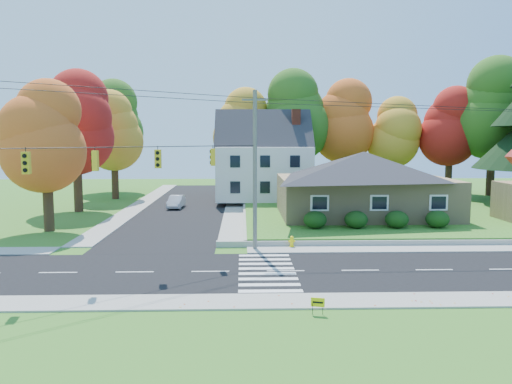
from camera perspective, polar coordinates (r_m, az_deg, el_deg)
ground at (r=26.91m, az=3.41°, el=-9.03°), size 120.00×120.00×0.00m
road_main at (r=26.91m, az=3.41°, el=-9.01°), size 90.00×8.00×0.02m
road_cross at (r=52.65m, az=-7.80°, el=-1.53°), size 8.00×44.00×0.02m
sidewalk_north at (r=31.74m, az=2.62°, el=-6.58°), size 90.00×2.00×0.08m
sidewalk_south at (r=22.14m, az=4.56°, el=-12.33°), size 90.00×2.00×0.08m
lawn at (r=49.77m, az=16.33°, el=-1.90°), size 30.00×30.00×0.50m
ranch_house at (r=43.28m, az=12.18°, el=1.05°), size 14.60×10.60×5.40m
colonial_house at (r=53.97m, az=0.89°, el=3.59°), size 10.40×8.40×9.60m
hedge_row at (r=37.46m, az=13.61°, el=-3.06°), size 10.70×1.70×1.27m
traffic_infrastructure at (r=27.37m, az=2.92°, el=2.18°), size 38.10×10.66×10.00m
tree_lot_0 at (r=59.87m, az=-1.32°, el=7.42°), size 6.72×6.72×12.51m
tree_lot_1 at (r=59.25m, az=4.56°, el=8.68°), size 7.84×7.84×14.60m
tree_lot_2 at (r=61.14m, az=10.10°, el=7.91°), size 7.28×7.28×13.56m
tree_lot_3 at (r=61.64m, az=15.77°, el=6.55°), size 6.16×6.16×11.47m
tree_lot_4 at (r=62.77m, az=21.34°, el=6.94°), size 6.72×6.72×12.51m
tree_lot_5 at (r=62.70m, az=25.54°, el=8.56°), size 8.40×8.40×15.64m
tree_west_0 at (r=40.61m, az=-22.95°, el=5.86°), size 6.16×6.16×11.47m
tree_west_1 at (r=50.39m, az=-19.93°, el=7.44°), size 7.28×7.28×13.56m
tree_west_2 at (r=59.70m, az=-15.97°, el=6.71°), size 6.72×6.72×12.51m
tree_west_3 at (r=67.97m, az=-15.97°, el=7.72°), size 7.84×7.84×14.60m
white_car at (r=50.82m, az=-9.11°, el=-1.11°), size 1.53×3.86×1.25m
fire_hydrant at (r=32.37m, az=4.11°, el=-5.74°), size 0.45×0.35×0.78m
yard_sign at (r=20.62m, az=7.07°, el=-12.44°), size 0.55×0.17×0.70m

